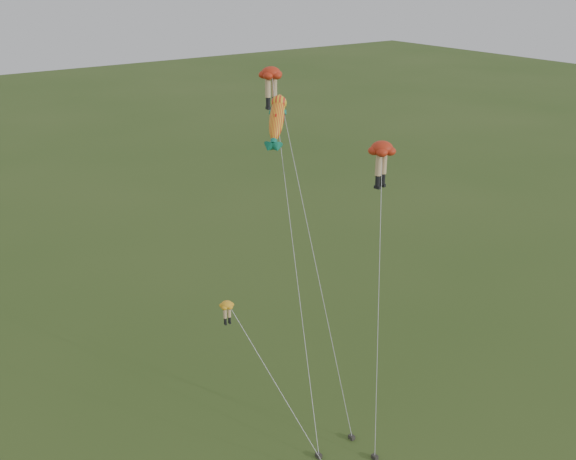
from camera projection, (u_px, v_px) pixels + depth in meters
ground at (334, 448)px, 36.32m from camera, size 300.00×300.00×0.00m
legs_kite_red_high at (272, 80)px, 41.32m from camera, size 6.82×14.04×19.26m
legs_kite_red_mid at (382, 155)px, 36.64m from camera, size 6.00×7.04×16.04m
legs_kite_yellow at (235, 319)px, 33.55m from camera, size 3.33×5.99×9.11m
fish_kite at (277, 120)px, 34.67m from camera, size 2.61×7.92×19.02m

